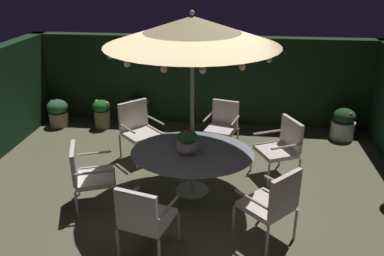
{
  "coord_description": "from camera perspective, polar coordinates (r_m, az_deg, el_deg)",
  "views": [
    {
      "loc": [
        0.73,
        -5.06,
        3.36
      ],
      "look_at": [
        0.12,
        0.23,
        1.11
      ],
      "focal_mm": 36.56,
      "sensor_mm": 36.0,
      "label": 1
    }
  ],
  "objects": [
    {
      "name": "ground_plane",
      "position": [
        6.12,
        -1.36,
        -10.46
      ],
      "size": [
        7.7,
        6.94,
        0.02
      ],
      "primitive_type": "cube",
      "color": "#5F5E43"
    },
    {
      "name": "hedge_backdrop_rear",
      "position": [
        8.74,
        1.59,
        7.04
      ],
      "size": [
        7.7,
        0.3,
        1.93
      ],
      "primitive_type": "cube",
      "color": "#1E351B",
      "rests_on": "ground_plane"
    },
    {
      "name": "patio_dining_table",
      "position": [
        6.01,
        0.03,
        -4.18
      ],
      "size": [
        1.89,
        1.6,
        0.71
      ],
      "color": "#B3B4AC",
      "rests_on": "ground_plane"
    },
    {
      "name": "patio_umbrella",
      "position": [
        5.41,
        0.03,
        13.95
      ],
      "size": [
        2.43,
        2.43,
        2.79
      ],
      "color": "#BCB3AA",
      "rests_on": "ground_plane"
    },
    {
      "name": "centerpiece_planter",
      "position": [
        5.8,
        -0.66,
        -1.87
      ],
      "size": [
        0.32,
        0.32,
        0.4
      ],
      "color": "beige",
      "rests_on": "patio_dining_table"
    },
    {
      "name": "patio_chair_north",
      "position": [
        5.07,
        11.75,
        -10.48
      ],
      "size": [
        0.84,
        0.84,
        1.06
      ],
      "color": "#B7B1A3",
      "rests_on": "ground_plane"
    },
    {
      "name": "patio_chair_northeast",
      "position": [
        6.65,
        12.98,
        -2.37
      ],
      "size": [
        0.81,
        0.83,
        1.01
      ],
      "color": "#BBADA6",
      "rests_on": "ground_plane"
    },
    {
      "name": "patio_chair_east",
      "position": [
        7.37,
        4.5,
        0.7
      ],
      "size": [
        0.68,
        0.68,
        0.98
      ],
      "color": "#BBAEA7",
      "rests_on": "ground_plane"
    },
    {
      "name": "patio_chair_southeast",
      "position": [
        7.21,
        -7.83,
        0.19
      ],
      "size": [
        0.88,
        0.88,
        1.04
      ],
      "color": "#BAB5AB",
      "rests_on": "ground_plane"
    },
    {
      "name": "patio_chair_south",
      "position": [
        5.92,
        -15.04,
        -6.24
      ],
      "size": [
        0.77,
        0.8,
        0.96
      ],
      "color": "#B6B7A5",
      "rests_on": "ground_plane"
    },
    {
      "name": "patio_chair_southwest",
      "position": [
        4.81,
        -7.03,
        -12.65
      ],
      "size": [
        0.72,
        0.73,
        1.0
      ],
      "color": "#BCB2AA",
      "rests_on": "ground_plane"
    },
    {
      "name": "potted_plant_right_near",
      "position": [
        8.58,
        21.19,
        0.55
      ],
      "size": [
        0.47,
        0.47,
        0.65
      ],
      "color": "silver",
      "rests_on": "ground_plane"
    },
    {
      "name": "potted_plant_back_center",
      "position": [
        9.12,
        -18.95,
        2.2
      ],
      "size": [
        0.45,
        0.45,
        0.6
      ],
      "color": "tan",
      "rests_on": "ground_plane"
    },
    {
      "name": "potted_plant_back_right",
      "position": [
        8.74,
        -13.01,
        2.15
      ],
      "size": [
        0.37,
        0.37,
        0.64
      ],
      "color": "#8C6F4E",
      "rests_on": "ground_plane"
    },
    {
      "name": "potted_plant_left_near",
      "position": [
        8.87,
        -7.76,
        2.66
      ],
      "size": [
        0.47,
        0.47,
        0.6
      ],
      "color": "#A36541",
      "rests_on": "ground_plane"
    }
  ]
}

